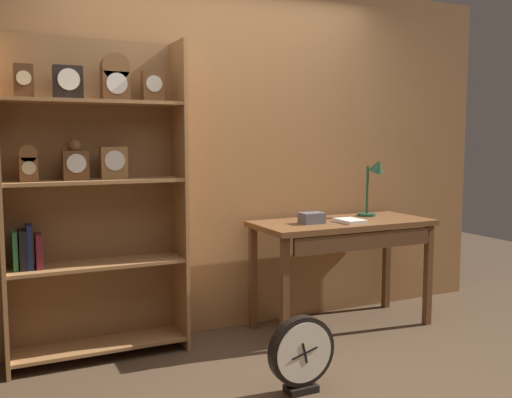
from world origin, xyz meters
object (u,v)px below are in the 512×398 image
workbench (344,234)px  open_repair_manual (350,221)px  desk_lamp (375,179)px  bookshelf (91,192)px  toolbox_small (312,218)px  round_clock_large (302,354)px

workbench → open_repair_manual: size_ratio=6.13×
workbench → desk_lamp: desk_lamp is taller
bookshelf → toolbox_small: size_ratio=12.32×
open_repair_manual → bookshelf: bearing=170.3°
bookshelf → round_clock_large: bookshelf is taller
bookshelf → toolbox_small: 1.54m
open_repair_manual → toolbox_small: bearing=162.9°
desk_lamp → open_repair_manual: size_ratio=2.10×
workbench → round_clock_large: workbench is taller
workbench → desk_lamp: 0.55m
desk_lamp → open_repair_manual: (-0.37, -0.21, -0.28)m
bookshelf → desk_lamp: bookshelf is taller
workbench → toolbox_small: (-0.28, 0.00, 0.14)m
toolbox_small → round_clock_large: toolbox_small is taller
bookshelf → workbench: 1.84m
toolbox_small → open_repair_manual: bearing=-16.9°
workbench → desk_lamp: bearing=18.9°
bookshelf → open_repair_manual: bearing=-9.6°
open_repair_manual → round_clock_large: bearing=-138.5°
toolbox_small → open_repair_manual: size_ratio=0.76×
round_clock_large → open_repair_manual: bearing=41.6°
toolbox_small → workbench: bearing=-0.5°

